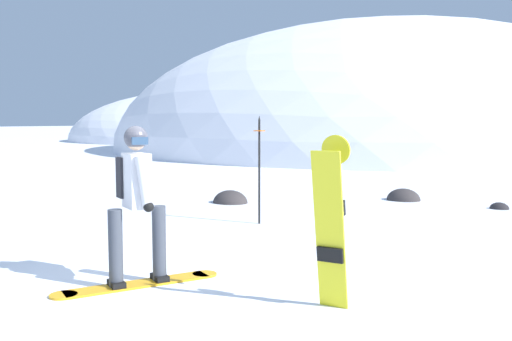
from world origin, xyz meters
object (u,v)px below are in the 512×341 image
(piste_marker_near, at_px, (259,162))
(rock_dark, at_px, (230,203))
(spare_snowboard, at_px, (331,222))
(rock_small, at_px, (403,200))
(rock_mid, at_px, (499,209))
(snowboarder_main, at_px, (136,200))

(piste_marker_near, distance_m, rock_dark, 2.76)
(piste_marker_near, bearing_deg, spare_snowboard, -52.40)
(rock_dark, relative_size, rock_small, 1.04)
(piste_marker_near, relative_size, rock_dark, 2.39)
(piste_marker_near, bearing_deg, rock_mid, 48.04)
(spare_snowboard, height_order, piste_marker_near, piste_marker_near)
(snowboarder_main, xyz_separation_m, piste_marker_near, (-0.61, 3.81, 0.14))
(spare_snowboard, xyz_separation_m, rock_dark, (-4.48, 5.39, -0.83))
(rock_mid, xyz_separation_m, rock_small, (-2.01, 0.29, 0.00))
(rock_dark, bearing_deg, piste_marker_near, -46.65)
(snowboarder_main, bearing_deg, piste_marker_near, 99.15)
(snowboarder_main, height_order, piste_marker_near, piste_marker_near)
(snowboarder_main, distance_m, spare_snowboard, 2.13)
(snowboarder_main, xyz_separation_m, rock_mid, (2.80, 7.61, -0.92))
(snowboarder_main, xyz_separation_m, rock_dark, (-2.36, 5.66, -0.92))
(piste_marker_near, height_order, rock_mid, piste_marker_near)
(spare_snowboard, relative_size, rock_small, 2.20)
(spare_snowboard, xyz_separation_m, rock_mid, (0.69, 7.35, -0.83))
(spare_snowboard, distance_m, rock_dark, 7.06)
(rock_dark, relative_size, rock_mid, 2.08)
(snowboarder_main, bearing_deg, spare_snowboard, 7.08)
(spare_snowboard, relative_size, rock_mid, 4.39)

